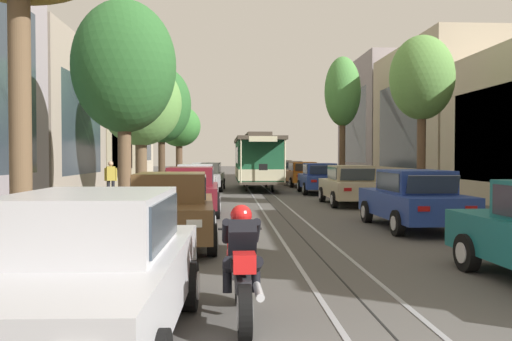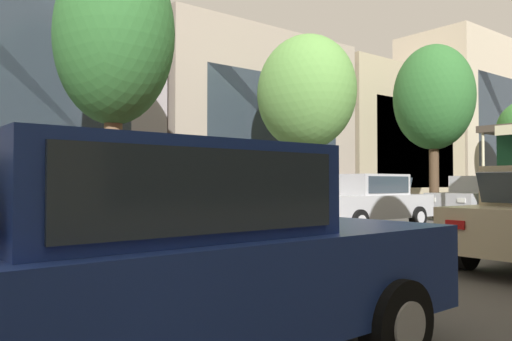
# 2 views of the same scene
# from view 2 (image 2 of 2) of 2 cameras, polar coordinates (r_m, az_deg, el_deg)

# --- Properties ---
(ground_plane) EXTENTS (160.00, 160.00, 0.00)m
(ground_plane) POSITION_cam_2_polar(r_m,az_deg,el_deg) (12.02, 19.88, -7.66)
(ground_plane) COLOR #4C4947
(trolley_track_rails) EXTENTS (1.14, 55.08, 0.01)m
(trolley_track_rails) POSITION_cam_2_polar(r_m,az_deg,el_deg) (14.39, 25.56, -6.55)
(trolley_track_rails) COLOR gray
(trolley_track_rails) RESTS_ON ground
(building_facade_left) EXTENTS (5.73, 46.78, 10.62)m
(building_facade_left) POSITION_cam_2_polar(r_m,az_deg,el_deg) (22.30, -0.58, 6.13)
(building_facade_left) COLOR gray
(building_facade_left) RESTS_ON ground
(parked_car_maroon_mid_left) EXTENTS (2.05, 4.38, 1.58)m
(parked_car_maroon_mid_left) POSITION_cam_2_polar(r_m,az_deg,el_deg) (10.80, -7.83, -4.19)
(parked_car_maroon_mid_left) COLOR maroon
(parked_car_maroon_mid_left) RESTS_ON ground
(parked_car_silver_fourth_left) EXTENTS (2.01, 4.37, 1.58)m
(parked_car_silver_fourth_left) POSITION_cam_2_polar(r_m,az_deg,el_deg) (15.00, 12.31, -3.40)
(parked_car_silver_fourth_left) COLOR #B7B7BC
(parked_car_silver_fourth_left) RESTS_ON ground
(parked_car_silver_fifth_left) EXTENTS (2.13, 4.42, 1.58)m
(parked_car_silver_fifth_left) POSITION_cam_2_polar(r_m,az_deg,el_deg) (20.12, 24.17, -2.80)
(parked_car_silver_fifth_left) COLOR #B7B7BC
(parked_car_silver_fifth_left) RESTS_ON ground
(parked_car_blue_second_right) EXTENTS (2.05, 4.38, 1.58)m
(parked_car_blue_second_right) POSITION_cam_2_polar(r_m,az_deg,el_deg) (3.50, -10.24, -9.99)
(parked_car_blue_second_right) COLOR #233D93
(parked_car_blue_second_right) RESTS_ON ground
(street_tree_kerb_left_second) EXTENTS (3.29, 2.70, 6.89)m
(street_tree_kerb_left_second) POSITION_cam_2_polar(r_m,az_deg,el_deg) (12.72, -15.79, 14.22)
(street_tree_kerb_left_second) COLOR brown
(street_tree_kerb_left_second) RESTS_ON ground
(street_tree_kerb_left_mid) EXTENTS (3.62, 2.90, 6.21)m
(street_tree_kerb_left_mid) POSITION_cam_2_polar(r_m,az_deg,el_deg) (16.84, 5.64, 8.60)
(street_tree_kerb_left_mid) COLOR brown
(street_tree_kerb_left_mid) RESTS_ON ground
(street_tree_kerb_left_fourth) EXTENTS (3.48, 3.02, 7.20)m
(street_tree_kerb_left_fourth) POSITION_cam_2_polar(r_m,az_deg,el_deg) (22.80, 19.45, 7.75)
(street_tree_kerb_left_fourth) COLOR #4C3826
(street_tree_kerb_left_fourth) RESTS_ON ground
(pedestrian_on_right_pavement) EXTENTS (0.55, 0.34, 1.73)m
(pedestrian_on_right_pavement) POSITION_cam_2_polar(r_m,az_deg,el_deg) (17.16, 1.56, -2.57)
(pedestrian_on_right_pavement) COLOR black
(pedestrian_on_right_pavement) RESTS_ON ground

